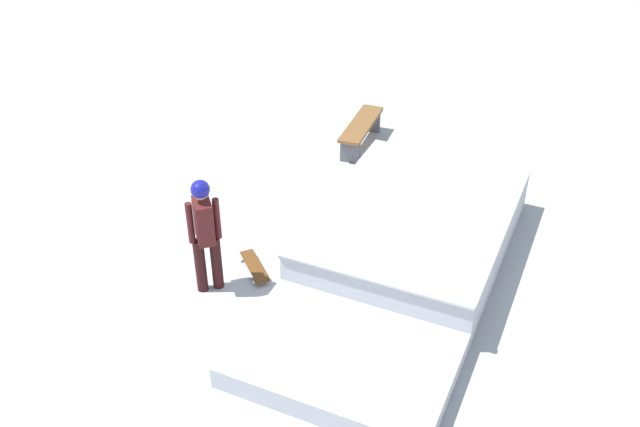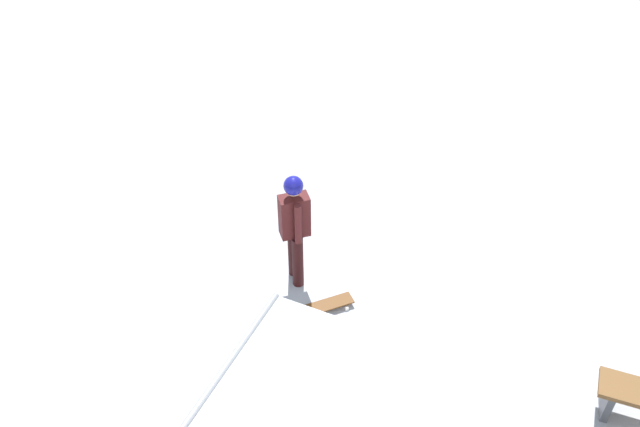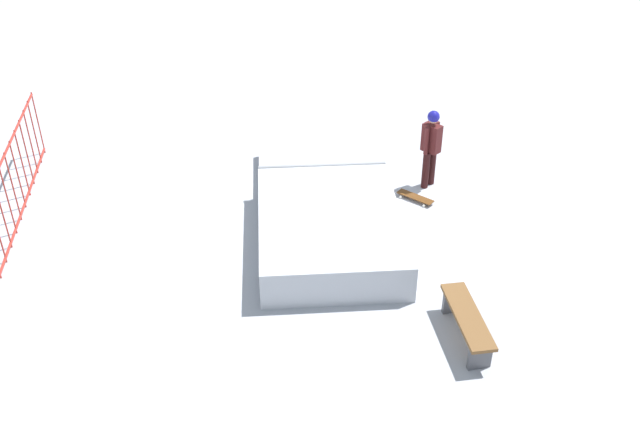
# 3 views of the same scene
# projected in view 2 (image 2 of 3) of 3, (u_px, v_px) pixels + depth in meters

# --- Properties ---
(skater) EXTENTS (0.44, 0.39, 1.73)m
(skater) POSITION_uv_depth(u_px,v_px,m) (295.00, 222.00, 8.73)
(skater) COLOR black
(skater) RESTS_ON ground
(skateboard) EXTENTS (0.75, 0.66, 0.09)m
(skateboard) POSITION_uv_depth(u_px,v_px,m) (324.00, 306.00, 8.88)
(skateboard) COLOR #593314
(skateboard) RESTS_ON ground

